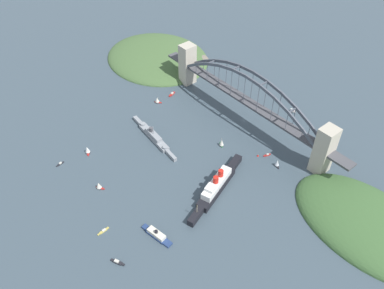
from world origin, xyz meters
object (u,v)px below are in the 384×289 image
(small_boat_3, at_px, (117,262))
(harbor_ferry_steamer, at_px, (157,235))
(small_boat_5, at_px, (99,185))
(small_boat_1, at_px, (172,94))
(small_boat_6, at_px, (103,231))
(small_boat_7, at_px, (87,150))
(ocean_liner, at_px, (217,186))
(small_boat_8, at_px, (157,100))
(harbor_arch_bridge, at_px, (247,100))
(small_boat_2, at_px, (222,143))
(small_boat_0, at_px, (267,155))
(channel_marker_buoy, at_px, (258,155))
(seaplane_taxiing_near_bridge, at_px, (294,111))
(naval_cruiser, at_px, (154,136))
(small_boat_9, at_px, (277,163))
(small_boat_4, at_px, (60,164))

(small_boat_3, bearing_deg, harbor_ferry_steamer, -90.03)
(small_boat_5, bearing_deg, small_boat_1, -62.28)
(small_boat_6, height_order, small_boat_7, small_boat_7)
(ocean_liner, distance_m, small_boat_7, 143.44)
(small_boat_5, relative_size, small_boat_8, 1.02)
(harbor_arch_bridge, xyz_separation_m, harbor_ferry_steamer, (-63.94, 172.58, -25.93))
(small_boat_2, bearing_deg, small_boat_0, -148.10)
(small_boat_3, xyz_separation_m, channel_marker_buoy, (12.49, -179.64, 0.20))
(harbor_arch_bridge, distance_m, small_boat_5, 184.90)
(harbor_ferry_steamer, distance_m, channel_marker_buoy, 140.62)
(small_boat_0, bearing_deg, seaplane_taxiing_near_bridge, -69.51)
(harbor_ferry_steamer, height_order, channel_marker_buoy, harbor_ferry_steamer)
(small_boat_2, relative_size, small_boat_6, 0.81)
(small_boat_0, bearing_deg, naval_cruiser, 37.48)
(small_boat_3, relative_size, small_boat_7, 1.32)
(naval_cruiser, relative_size, small_boat_2, 9.17)
(naval_cruiser, bearing_deg, small_boat_2, -138.83)
(small_boat_1, distance_m, small_boat_7, 136.00)
(ocean_liner, bearing_deg, small_boat_3, 92.87)
(harbor_ferry_steamer, distance_m, small_boat_0, 148.27)
(naval_cruiser, bearing_deg, ocean_liner, -178.69)
(small_boat_5, bearing_deg, small_boat_9, -120.24)
(small_boat_6, xyz_separation_m, small_boat_8, (122.80, -147.93, 3.25))
(small_boat_5, bearing_deg, small_boat_3, 159.74)
(channel_marker_buoy, bearing_deg, small_boat_7, 48.40)
(ocean_liner, height_order, small_boat_5, ocean_liner)
(naval_cruiser, height_order, harbor_ferry_steamer, naval_cruiser)
(small_boat_7, bearing_deg, small_boat_8, -77.02)
(channel_marker_buoy, bearing_deg, small_boat_3, 93.98)
(harbor_ferry_steamer, height_order, small_boat_6, harbor_ferry_steamer)
(small_boat_4, bearing_deg, harbor_arch_bridge, -109.68)
(harbor_arch_bridge, xyz_separation_m, naval_cruiser, (41.35, 99.96, -25.05))
(harbor_ferry_steamer, relative_size, small_boat_7, 3.53)
(ocean_liner, xyz_separation_m, small_boat_7, (125.80, 68.90, -1.97))
(harbor_ferry_steamer, bearing_deg, small_boat_4, 10.26)
(naval_cruiser, distance_m, small_boat_2, 74.87)
(naval_cruiser, xyz_separation_m, small_boat_4, (29.08, 96.95, -2.53))
(small_boat_4, relative_size, small_boat_6, 0.81)
(naval_cruiser, height_order, small_boat_9, naval_cruiser)
(naval_cruiser, relative_size, small_boat_9, 9.49)
(ocean_liner, height_order, small_boat_0, ocean_liner)
(ocean_liner, bearing_deg, small_boat_7, 28.71)
(small_boat_5, bearing_deg, small_boat_4, 14.80)
(seaplane_taxiing_near_bridge, distance_m, channel_marker_buoy, 92.24)
(seaplane_taxiing_near_bridge, height_order, small_boat_1, seaplane_taxiing_near_bridge)
(small_boat_5, bearing_deg, harbor_arch_bridge, -95.08)
(harbor_arch_bridge, height_order, harbor_ferry_steamer, harbor_arch_bridge)
(small_boat_5, distance_m, small_boat_9, 178.50)
(small_boat_4, distance_m, small_boat_7, 30.65)
(small_boat_2, distance_m, small_boat_3, 168.77)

